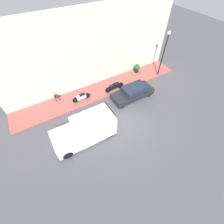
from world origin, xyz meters
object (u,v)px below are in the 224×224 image
Objects in this scene: delivery_van at (85,130)px; cafe_chair at (55,96)px; scooter_silver at (81,97)px; streetlamp at (165,48)px; motorcycle_black at (115,87)px; parked_car at (133,92)px; potted_plant at (137,68)px.

cafe_chair is (5.36, 0.86, -0.40)m from delivery_van.
streetlamp reaches higher than scooter_silver.
motorcycle_black is at bearing 88.32° from streetlamp.
parked_car is 0.89× the size of delivery_van.
delivery_van is 10.34m from potted_plant.
scooter_silver is at bearing -119.63° from cafe_chair.
delivery_van reaches higher than cafe_chair.
delivery_van reaches higher than scooter_silver.
streetlamp is at bearing -71.68° from parked_car.
motorcycle_black is 5.99m from cafe_chair.
cafe_chair is at bearing 9.13° from delivery_van.
motorcycle_black reaches higher than scooter_silver.
streetlamp is (-0.51, -9.48, 2.80)m from scooter_silver.
motorcycle_black is (3.78, -4.91, -0.46)m from delivery_van.
cafe_chair reaches higher than motorcycle_black.
parked_car is at bearing 108.32° from streetlamp.
scooter_silver is (2.11, 4.67, -0.12)m from parked_car.
cafe_chair is at bearing 63.96° from parked_car.
delivery_van is 6.22m from motorcycle_black.
parked_car reaches higher than motorcycle_black.
delivery_van is 2.62× the size of scooter_silver.
motorcycle_black is at bearing 31.45° from parked_car.
delivery_van is at bearing 108.47° from streetlamp.
potted_plant is 9.74m from cafe_chair.
motorcycle_black is at bearing -52.42° from delivery_van.
potted_plant is at bearing -59.24° from delivery_van.
streetlamp reaches higher than potted_plant.
cafe_chair is at bearing 81.44° from streetlamp.
potted_plant is at bearing -41.47° from parked_car.
scooter_silver is 1.80× the size of potted_plant.
cafe_chair is (1.58, 5.77, 0.07)m from motorcycle_black.
motorcycle_black is at bearing -95.44° from scooter_silver.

